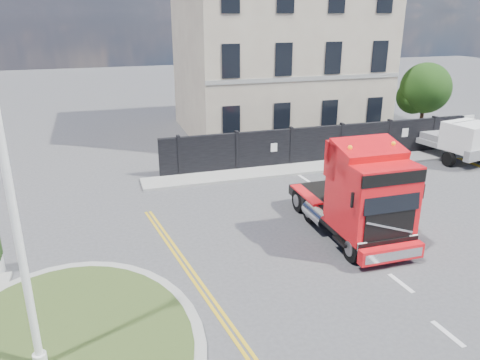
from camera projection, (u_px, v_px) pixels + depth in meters
name	position (u px, v px, depth m)	size (l,w,h in m)	color
ground	(285.00, 253.00, 16.04)	(120.00, 120.00, 0.00)	#424244
traffic_island	(66.00, 349.00, 11.37)	(6.80, 6.80, 0.17)	#969590
hoarding_fence	(334.00, 143.00, 25.61)	(18.80, 0.25, 2.00)	black
georgian_building	(276.00, 44.00, 30.56)	(12.30, 10.30, 12.80)	beige
tree	(423.00, 90.00, 29.87)	(3.20, 3.20, 4.80)	#382619
pavement_far	(331.00, 165.00, 24.96)	(20.00, 1.60, 0.12)	#969590
truck	(361.00, 198.00, 16.44)	(2.32, 6.07, 3.63)	black
flatbed_pickup	(459.00, 139.00, 25.51)	(3.13, 5.79, 2.27)	gray
lamppost_island	(13.00, 208.00, 9.41)	(0.24, 0.48, 7.85)	white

